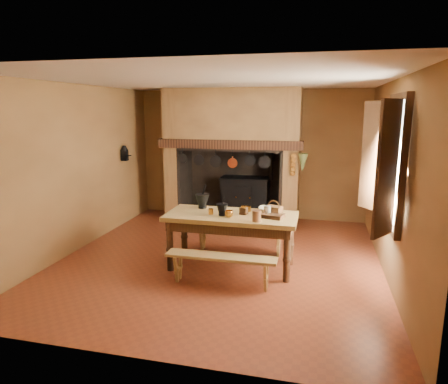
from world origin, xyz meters
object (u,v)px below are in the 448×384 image
object	(u,v)px
mixing_bowl	(268,209)
bench_front	(221,263)
wicker_basket	(274,210)
work_table	(231,223)
coffee_grinder	(244,210)
iron_range	(246,198)

from	to	relation	value
mixing_bowl	bench_front	bearing A→B (deg)	-118.97
bench_front	wicker_basket	xyz separation A→B (m)	(0.62, 0.76, 0.59)
work_table	bench_front	world-z (taller)	work_table
bench_front	coffee_grinder	size ratio (longest dim) A/B	9.42
iron_range	bench_front	world-z (taller)	iron_range
work_table	mixing_bowl	xyz separation A→B (m)	(0.51, 0.28, 0.17)
wicker_basket	coffee_grinder	bearing A→B (deg)	-152.16
iron_range	coffee_grinder	size ratio (longest dim) A/B	9.85
wicker_basket	iron_range	bearing A→B (deg)	127.30
bench_front	work_table	bearing A→B (deg)	90.00
iron_range	wicker_basket	size ratio (longest dim) A/B	5.86
work_table	iron_range	bearing A→B (deg)	96.00
work_table	bench_front	bearing A→B (deg)	-90.00
iron_range	coffee_grinder	bearing A→B (deg)	-80.22
bench_front	mixing_bowl	xyz separation A→B (m)	(0.51, 0.92, 0.56)
work_table	wicker_basket	size ratio (longest dim) A/B	7.13
bench_front	coffee_grinder	distance (m)	0.92
iron_range	wicker_basket	distance (m)	2.82
coffee_grinder	mixing_bowl	xyz separation A→B (m)	(0.33, 0.23, -0.03)
bench_front	wicker_basket	bearing A→B (deg)	51.15
iron_range	coffee_grinder	xyz separation A→B (m)	(0.47, -2.71, 0.42)
work_table	wicker_basket	bearing A→B (deg)	10.77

